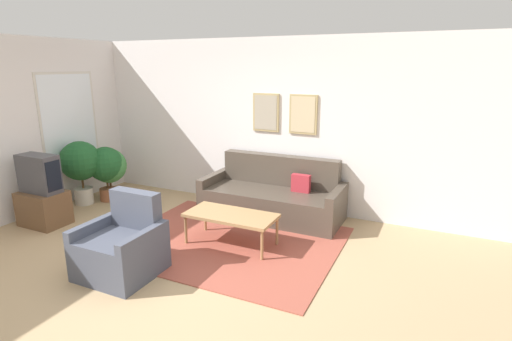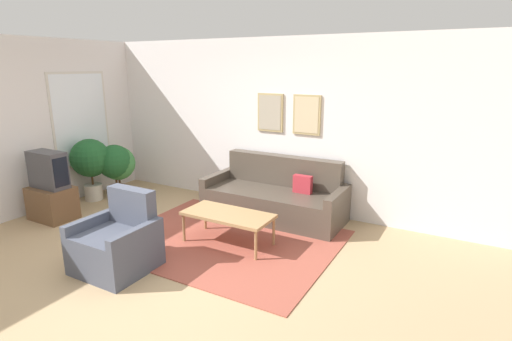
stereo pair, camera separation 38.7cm
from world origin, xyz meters
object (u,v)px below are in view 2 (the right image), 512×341
object	(u,v)px
couch	(275,198)
tv	(48,170)
coffee_table	(228,216)
potted_plant_tall	(90,161)
armchair	(118,244)

from	to	relation	value
couch	tv	size ratio (longest dim) A/B	3.51
couch	tv	xyz separation A→B (m)	(-2.90, -1.74, 0.47)
coffee_table	potted_plant_tall	distance (m)	3.06
tv	armchair	world-z (taller)	tv
tv	armchair	size ratio (longest dim) A/B	0.68
couch	armchair	size ratio (longest dim) A/B	2.40
couch	potted_plant_tall	world-z (taller)	potted_plant_tall
couch	coffee_table	bearing A→B (deg)	-94.52
couch	tv	world-z (taller)	tv
tv	armchair	bearing A→B (deg)	-16.22
tv	coffee_table	bearing A→B (deg)	11.32
coffee_table	couch	bearing A→B (deg)	85.48
couch	coffee_table	size ratio (longest dim) A/B	1.83
coffee_table	tv	size ratio (longest dim) A/B	1.92
tv	potted_plant_tall	xyz separation A→B (m)	(-0.21, 0.91, -0.08)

